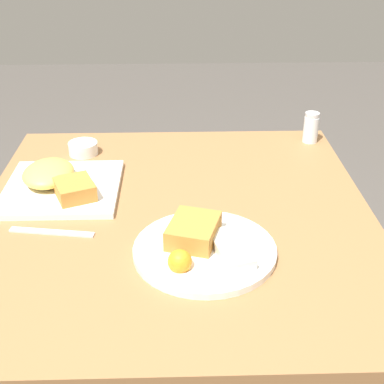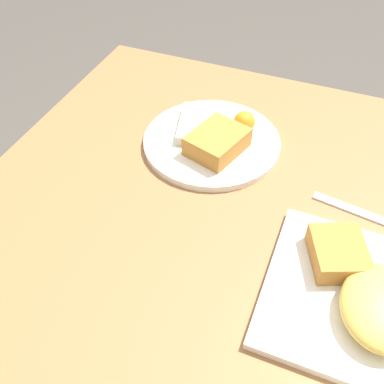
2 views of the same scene
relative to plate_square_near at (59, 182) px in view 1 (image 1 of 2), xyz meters
The scene contains 6 objects.
dining_table 0.31m from the plate_square_near, 68.36° to the left, with size 0.90×0.85×0.77m.
plate_square_near is the anchor object (origin of this frame).
plate_oval_far 0.41m from the plate_square_near, 51.17° to the left, with size 0.27×0.27×0.05m.
sauce_ramekin 0.20m from the plate_square_near, behind, with size 0.08×0.08×0.03m.
salt_shaker 0.69m from the plate_square_near, 112.54° to the left, with size 0.04×0.04×0.08m.
butter_knife 0.18m from the plate_square_near, ahead, with size 0.04×0.17×0.00m.
Camera 1 is at (0.98, 0.01, 1.37)m, focal length 50.00 mm.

